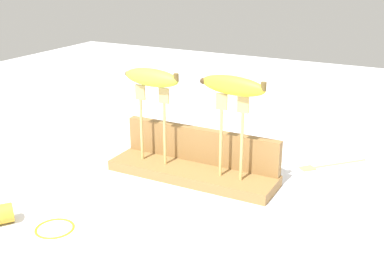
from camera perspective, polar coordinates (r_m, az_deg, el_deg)
name	(u,v)px	position (r m, az deg, el deg)	size (l,w,h in m)	color
ground_plane	(192,177)	(1.17, 0.00, -5.79)	(3.00, 3.00, 0.00)	silver
wooden_board	(192,173)	(1.16, 0.00, -5.24)	(0.41, 0.11, 0.02)	olive
board_backstop	(201,145)	(1.18, 1.04, -2.00)	(0.40, 0.02, 0.08)	olive
fork_stand_left	(153,118)	(1.16, -4.61, 1.23)	(0.09, 0.01, 0.19)	tan
fork_stand_right	(232,130)	(1.07, 4.63, -0.19)	(0.08, 0.01, 0.19)	tan
banana_raised_left	(151,77)	(1.13, -4.75, 5.89)	(0.15, 0.06, 0.04)	#B2C138
banana_raised_right	(233,85)	(1.04, 4.78, 4.97)	(0.16, 0.06, 0.04)	yellow
fork_fallen_near	(325,165)	(1.27, 15.25, -4.18)	(0.14, 0.15, 0.01)	tan
wire_coil	(55,228)	(0.99, -15.71, -11.12)	(0.08, 0.08, 0.00)	gold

